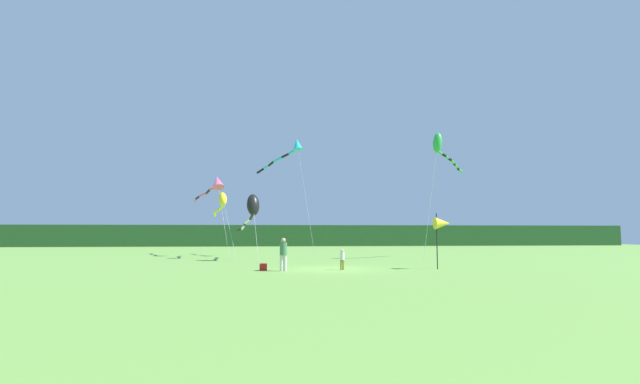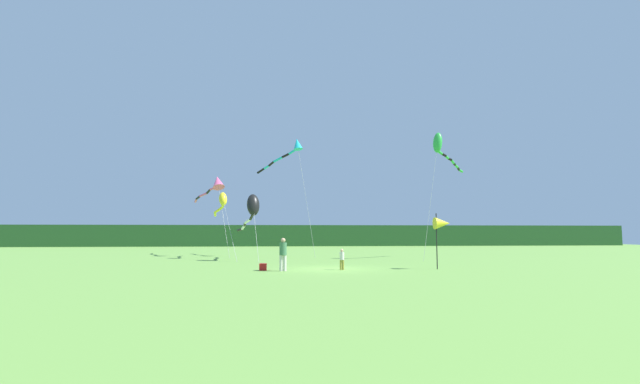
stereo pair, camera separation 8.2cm
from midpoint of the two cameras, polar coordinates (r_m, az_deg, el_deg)
ground_plane at (r=26.15m, az=1.39°, el=-9.69°), size 120.00×120.00×0.00m
distant_treeline at (r=70.95m, az=-3.05°, el=-5.52°), size 108.00×2.32×3.26m
person_adult at (r=24.66m, az=-4.60°, el=-7.63°), size 0.39×0.39×1.78m
person_child at (r=25.44m, az=2.88°, el=-8.35°), size 0.25×0.25×1.16m
cooler_box at (r=25.25m, az=-7.12°, el=-9.38°), size 0.40×0.34×0.38m
banner_flag_pole at (r=26.80m, az=15.25°, el=-3.90°), size 0.90×0.70×3.17m
kite_yellow at (r=37.62m, az=-12.26°, el=-1.28°), size 2.81×8.41×5.46m
kite_black at (r=34.07m, az=-8.51°, el=-1.98°), size 2.18×7.34×5.06m
kite_cyan at (r=40.60m, az=-3.59°, el=5.42°), size 5.20×6.72×10.45m
kite_green at (r=37.77m, az=15.06°, el=5.51°), size 5.60×5.64×10.11m
kite_rainbow at (r=41.51m, az=-13.01°, el=0.98°), size 4.43×8.49×7.33m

